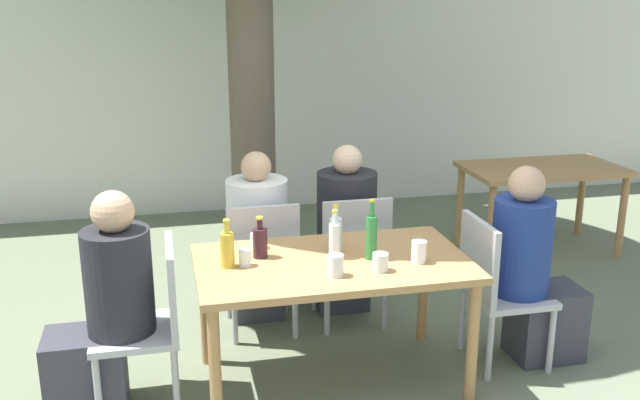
{
  "coord_description": "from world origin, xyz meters",
  "views": [
    {
      "loc": [
        -0.86,
        -3.47,
        2.13
      ],
      "look_at": [
        0.0,
        0.3,
        0.98
      ],
      "focal_mm": 40.0,
      "sensor_mm": 36.0,
      "label": 1
    }
  ],
  "objects_px": {
    "person_seated_2": "(256,244)",
    "green_bottle_3": "(371,236)",
    "person_seated_3": "(343,237)",
    "oil_cruet_2": "(227,249)",
    "drinking_glass_4": "(336,265)",
    "drinking_glass_2": "(419,252)",
    "drinking_glass_0": "(245,258)",
    "patio_chair_2": "(262,261)",
    "dining_table_front": "(332,274)",
    "wine_bottle_1": "(260,242)",
    "water_bottle_4": "(336,233)",
    "patio_chair_0": "(151,317)",
    "drinking_glass_3": "(380,262)",
    "patio_chair_3": "(352,254)",
    "drinking_glass_1": "(257,241)",
    "person_seated_1": "(532,275)",
    "person_seated_0": "(104,315)",
    "dining_table_back": "(542,178)",
    "water_bottle_0": "(335,239)",
    "patio_chair_1": "(495,284)"
  },
  "relations": [
    {
      "from": "person_seated_2",
      "to": "green_bottle_3",
      "type": "bearing_deg",
      "value": 118.91
    },
    {
      "from": "person_seated_3",
      "to": "green_bottle_3",
      "type": "bearing_deg",
      "value": 84.68
    },
    {
      "from": "oil_cruet_2",
      "to": "drinking_glass_4",
      "type": "height_order",
      "value": "oil_cruet_2"
    },
    {
      "from": "person_seated_2",
      "to": "drinking_glass_2",
      "type": "bearing_deg",
      "value": 125.85
    },
    {
      "from": "drinking_glass_4",
      "to": "drinking_glass_0",
      "type": "bearing_deg",
      "value": 151.2
    },
    {
      "from": "green_bottle_3",
      "to": "patio_chair_2",
      "type": "bearing_deg",
      "value": 126.47
    },
    {
      "from": "dining_table_front",
      "to": "wine_bottle_1",
      "type": "bearing_deg",
      "value": 160.54
    },
    {
      "from": "person_seated_2",
      "to": "drinking_glass_4",
      "type": "xyz_separation_m",
      "value": [
        0.26,
        -1.1,
        0.26
      ]
    },
    {
      "from": "drinking_glass_2",
      "to": "person_seated_2",
      "type": "bearing_deg",
      "value": 125.85
    },
    {
      "from": "dining_table_front",
      "to": "water_bottle_4",
      "type": "xyz_separation_m",
      "value": [
        0.05,
        0.14,
        0.18
      ]
    },
    {
      "from": "patio_chair_0",
      "to": "drinking_glass_3",
      "type": "distance_m",
      "value": 1.22
    },
    {
      "from": "patio_chair_3",
      "to": "water_bottle_4",
      "type": "relative_size",
      "value": 3.35
    },
    {
      "from": "patio_chair_3",
      "to": "drinking_glass_1",
      "type": "xyz_separation_m",
      "value": [
        -0.66,
        -0.38,
        0.27
      ]
    },
    {
      "from": "wine_bottle_1",
      "to": "patio_chair_2",
      "type": "bearing_deg",
      "value": 81.61
    },
    {
      "from": "dining_table_front",
      "to": "person_seated_1",
      "type": "height_order",
      "value": "person_seated_1"
    },
    {
      "from": "person_seated_2",
      "to": "wine_bottle_1",
      "type": "relative_size",
      "value": 5.06
    },
    {
      "from": "patio_chair_3",
      "to": "drinking_glass_1",
      "type": "distance_m",
      "value": 0.81
    },
    {
      "from": "patio_chair_2",
      "to": "green_bottle_3",
      "type": "xyz_separation_m",
      "value": [
        0.5,
        -0.68,
        0.36
      ]
    },
    {
      "from": "person_seated_0",
      "to": "drinking_glass_3",
      "type": "distance_m",
      "value": 1.44
    },
    {
      "from": "dining_table_back",
      "to": "patio_chair_3",
      "type": "height_order",
      "value": "patio_chair_3"
    },
    {
      "from": "person_seated_3",
      "to": "water_bottle_4",
      "type": "relative_size",
      "value": 4.44
    },
    {
      "from": "wine_bottle_1",
      "to": "oil_cruet_2",
      "type": "distance_m",
      "value": 0.21
    },
    {
      "from": "drinking_glass_3",
      "to": "dining_table_back",
      "type": "bearing_deg",
      "value": 43.21
    },
    {
      "from": "patio_chair_2",
      "to": "green_bottle_3",
      "type": "relative_size",
      "value": 2.66
    },
    {
      "from": "person_seated_2",
      "to": "drinking_glass_1",
      "type": "xyz_separation_m",
      "value": [
        -0.08,
        -0.61,
        0.24
      ]
    },
    {
      "from": "oil_cruet_2",
      "to": "green_bottle_3",
      "type": "height_order",
      "value": "green_bottle_3"
    },
    {
      "from": "patio_chair_0",
      "to": "green_bottle_3",
      "type": "distance_m",
      "value": 1.23
    },
    {
      "from": "person_seated_3",
      "to": "water_bottle_0",
      "type": "height_order",
      "value": "person_seated_3"
    },
    {
      "from": "person_seated_2",
      "to": "drinking_glass_0",
      "type": "xyz_separation_m",
      "value": [
        -0.17,
        -0.86,
        0.25
      ]
    },
    {
      "from": "drinking_glass_1",
      "to": "person_seated_3",
      "type": "bearing_deg",
      "value": 42.49
    },
    {
      "from": "water_bottle_0",
      "to": "drinking_glass_0",
      "type": "distance_m",
      "value": 0.49
    },
    {
      "from": "patio_chair_0",
      "to": "drinking_glass_1",
      "type": "height_order",
      "value": "patio_chair_0"
    },
    {
      "from": "water_bottle_0",
      "to": "green_bottle_3",
      "type": "height_order",
      "value": "green_bottle_3"
    },
    {
      "from": "dining_table_back",
      "to": "drinking_glass_2",
      "type": "xyz_separation_m",
      "value": [
        -1.74,
        -1.79,
        0.16
      ]
    },
    {
      "from": "patio_chair_1",
      "to": "patio_chair_2",
      "type": "relative_size",
      "value": 1.0
    },
    {
      "from": "drinking_glass_4",
      "to": "oil_cruet_2",
      "type": "bearing_deg",
      "value": 154.87
    },
    {
      "from": "patio_chair_1",
      "to": "drinking_glass_3",
      "type": "relative_size",
      "value": 9.4
    },
    {
      "from": "drinking_glass_1",
      "to": "person_seated_2",
      "type": "bearing_deg",
      "value": 82.79
    },
    {
      "from": "patio_chair_0",
      "to": "oil_cruet_2",
      "type": "xyz_separation_m",
      "value": [
        0.41,
        0.03,
        0.33
      ]
    },
    {
      "from": "person_seated_1",
      "to": "drinking_glass_4",
      "type": "relative_size",
      "value": 10.54
    },
    {
      "from": "patio_chair_3",
      "to": "drinking_glass_3",
      "type": "distance_m",
      "value": 0.9
    },
    {
      "from": "water_bottle_4",
      "to": "drinking_glass_2",
      "type": "bearing_deg",
      "value": -35.07
    },
    {
      "from": "patio_chair_2",
      "to": "drinking_glass_3",
      "type": "bearing_deg",
      "value": 120.22
    },
    {
      "from": "water_bottle_0",
      "to": "oil_cruet_2",
      "type": "distance_m",
      "value": 0.58
    },
    {
      "from": "patio_chair_0",
      "to": "patio_chair_2",
      "type": "xyz_separation_m",
      "value": [
        0.67,
        0.65,
        0.0
      ]
    },
    {
      "from": "dining_table_front",
      "to": "patio_chair_3",
      "type": "bearing_deg",
      "value": 65.9
    },
    {
      "from": "patio_chair_0",
      "to": "drinking_glass_4",
      "type": "distance_m",
      "value": 0.99
    },
    {
      "from": "patio_chair_2",
      "to": "person_seated_0",
      "type": "bearing_deg",
      "value": 35.91
    },
    {
      "from": "dining_table_front",
      "to": "person_seated_1",
      "type": "xyz_separation_m",
      "value": [
        1.2,
        -0.0,
        -0.12
      ]
    },
    {
      "from": "person_seated_1",
      "to": "oil_cruet_2",
      "type": "xyz_separation_m",
      "value": [
        -1.75,
        0.03,
        0.3
      ]
    }
  ]
}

